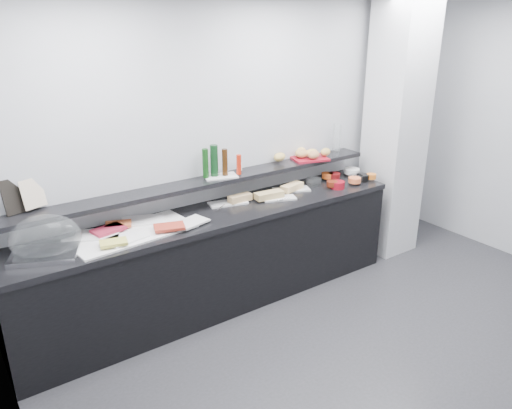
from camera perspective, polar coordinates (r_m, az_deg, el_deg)
ground at (r=4.10m, az=17.90°, el=-17.98°), size 5.00×5.00×0.00m
back_wall at (r=4.80m, az=0.65°, el=6.94°), size 5.00×0.02×2.70m
column at (r=5.56m, az=15.65°, el=8.11°), size 0.50×0.50×2.70m
buffet_cabinet at (r=4.53m, az=-4.43°, el=-6.53°), size 3.60×0.60×0.85m
counter_top at (r=4.34m, az=-4.60°, el=-1.25°), size 3.62×0.62×0.05m
wall_shelf at (r=4.40m, az=-5.86°, el=2.54°), size 3.60×0.25×0.04m
cloche_base at (r=3.84m, az=-23.01°, el=-5.31°), size 0.53×0.45×0.04m
cloche_dome at (r=3.85m, az=-22.92°, el=-3.54°), size 0.57×0.45×0.34m
linen_runner at (r=4.03m, az=-13.97°, el=-3.18°), size 1.00×0.54×0.01m
platter_meat_a at (r=4.03m, az=-17.68°, el=-3.29°), size 0.39×0.33×0.01m
food_meat_a at (r=4.05m, az=-16.52°, el=-2.78°), size 0.27×0.20×0.02m
platter_salmon at (r=4.21m, az=-12.88°, el=-1.78°), size 0.40×0.34×0.01m
food_salmon at (r=4.13m, az=-15.45°, el=-2.18°), size 0.24×0.19×0.02m
platter_cheese at (r=3.91m, az=-14.62°, el=-3.73°), size 0.33×0.26×0.01m
food_cheese at (r=3.82m, az=-15.97°, el=-4.21°), size 0.22×0.17×0.02m
platter_meat_b at (r=4.10m, az=-7.43°, el=-2.01°), size 0.31×0.24×0.01m
food_meat_b at (r=3.99m, az=-9.87°, el=-2.53°), size 0.27×0.22×0.02m
sandwich_plate_left at (r=4.53m, az=-3.21°, el=0.18°), size 0.37×0.22×0.01m
sandwich_food_left at (r=4.54m, az=-1.84°, el=0.75°), size 0.22×0.09×0.06m
tongs_left at (r=4.41m, az=-4.00°, el=-0.29°), size 0.14×0.10×0.01m
sandwich_plate_mid at (r=4.64m, az=2.67°, el=0.71°), size 0.33×0.23×0.01m
sandwich_food_mid at (r=4.61m, az=1.50°, el=1.10°), size 0.28×0.13×0.06m
tongs_mid at (r=4.58m, az=3.03°, el=0.58°), size 0.16×0.02×0.01m
sandwich_plate_right at (r=4.88m, az=4.07°, el=1.72°), size 0.38×0.28×0.01m
sandwich_food_right at (r=4.84m, az=4.14°, el=2.01°), size 0.27×0.15×0.06m
tongs_right at (r=4.77m, az=3.44°, el=1.42°), size 0.16×0.03×0.01m
bowl_glass_fruit at (r=5.04m, az=6.61°, el=2.58°), size 0.20×0.20×0.07m
fill_glass_fruit at (r=5.22m, az=8.14°, el=3.30°), size 0.15×0.15×0.05m
bowl_black_jam at (r=5.23m, az=8.14°, el=3.19°), size 0.15×0.15×0.07m
fill_black_jam at (r=5.23m, az=8.89°, el=3.30°), size 0.13×0.13×0.05m
bowl_glass_cream at (r=5.45m, az=10.86°, el=3.75°), size 0.20×0.20×0.07m
fill_glass_cream at (r=5.42m, az=10.88°, el=3.79°), size 0.20×0.20×0.05m
bowl_red_jam at (r=4.99m, az=9.32°, el=2.23°), size 0.18×0.18×0.07m
fill_red_jam at (r=4.97m, az=8.70°, el=2.37°), size 0.13×0.13×0.05m
bowl_glass_salmon at (r=5.20m, az=11.32°, el=2.89°), size 0.16×0.16×0.07m
fill_glass_salmon at (r=5.12m, az=11.20°, el=2.76°), size 0.15×0.15×0.05m
bowl_black_fruit at (r=5.26m, az=12.08°, el=3.02°), size 0.17×0.17×0.07m
fill_black_fruit at (r=5.28m, az=13.04°, el=3.16°), size 0.10×0.10×0.05m
framed_print at (r=4.01m, az=-25.44°, el=0.99°), size 0.25×0.13×0.26m
print_art at (r=4.01m, az=-24.14°, el=1.16°), size 0.18×0.10×0.22m
condiment_tray at (r=4.47m, az=-4.07°, el=3.24°), size 0.33×0.25×0.01m
bottle_green_a at (r=4.39m, az=-5.81°, el=4.70°), size 0.07×0.07×0.26m
bottle_brown at (r=4.44m, az=-3.58°, el=4.84°), size 0.06×0.06×0.24m
bottle_green_b at (r=4.43m, az=-4.80°, el=5.03°), size 0.08×0.08×0.28m
bottle_hot at (r=4.47m, az=-1.98°, el=4.59°), size 0.05×0.05×0.18m
shaker_salt at (r=4.61m, az=-1.84°, el=4.36°), size 0.05×0.05×0.07m
shaker_pepper at (r=4.49m, az=-3.44°, el=3.88°), size 0.05×0.05×0.07m
bread_tray at (r=5.03m, az=6.17°, el=5.23°), size 0.39×0.32×0.02m
bread_roll_nw at (r=4.88m, az=2.71°, el=5.46°), size 0.18×0.15×0.08m
bread_roll_n at (r=5.02m, az=5.03°, el=5.86°), size 0.15×0.13×0.08m
bread_roll_ne at (r=5.09m, az=5.18°, el=6.07°), size 0.14×0.11×0.08m
bread_roll_s at (r=4.98m, az=6.63°, el=5.66°), size 0.18×0.15×0.08m
bread_roll_se at (r=5.10m, az=7.94°, el=5.96°), size 0.15×0.12×0.08m
bread_roll_midw at (r=5.01m, az=5.36°, el=5.80°), size 0.16×0.11×0.08m
bread_roll_mide at (r=5.05m, az=6.37°, el=5.88°), size 0.16×0.11×0.08m
carafe at (r=5.31m, az=9.21°, el=7.49°), size 0.11×0.11×0.30m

